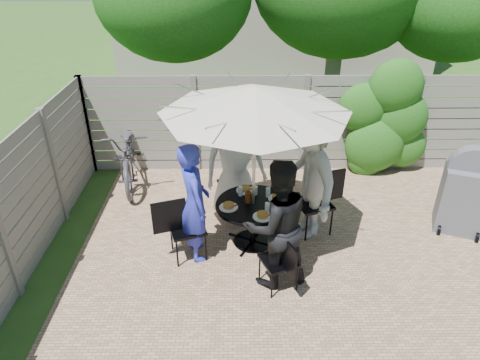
{
  "coord_description": "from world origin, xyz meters",
  "views": [
    {
      "loc": [
        -1.27,
        -4.36,
        3.88
      ],
      "look_at": [
        -1.21,
        0.87,
        0.95
      ],
      "focal_mm": 32.0,
      "sensor_mm": 36.0,
      "label": 1
    }
  ],
  "objects_px": {
    "plate_left": "(229,206)",
    "glass_back": "(240,191)",
    "bbq_grill": "(465,194)",
    "plate_front": "(262,216)",
    "bicycle": "(129,153)",
    "chair_back": "(233,194)",
    "person_left": "(194,203)",
    "chair_left": "(187,239)",
    "glass_right": "(268,192)",
    "person_back": "(235,160)",
    "chair_right": "(314,214)",
    "chair_front": "(279,271)",
    "person_right": "(309,177)",
    "plate_right": "(277,198)",
    "person_front": "(277,225)",
    "syrup_jug": "(248,197)",
    "plate_back": "(245,189)",
    "umbrella": "(255,99)",
    "patio_table": "(253,216)",
    "glass_front": "(267,207)",
    "coffee_cup": "(255,191)"
  },
  "relations": [
    {
      "from": "person_right",
      "to": "plate_right",
      "type": "bearing_deg",
      "value": -90.0
    },
    {
      "from": "glass_back",
      "to": "plate_right",
      "type": "bearing_deg",
      "value": -11.73
    },
    {
      "from": "chair_front",
      "to": "glass_right",
      "type": "bearing_deg",
      "value": -18.51
    },
    {
      "from": "chair_left",
      "to": "person_back",
      "type": "bearing_deg",
      "value": 39.76
    },
    {
      "from": "plate_front",
      "to": "bbq_grill",
      "type": "bearing_deg",
      "value": 12.27
    },
    {
      "from": "person_back",
      "to": "bicycle",
      "type": "xyz_separation_m",
      "value": [
        -1.91,
        1.14,
        -0.42
      ]
    },
    {
      "from": "chair_right",
      "to": "plate_front",
      "type": "xyz_separation_m",
      "value": [
        -0.81,
        -0.63,
        0.41
      ]
    },
    {
      "from": "person_left",
      "to": "glass_back",
      "type": "distance_m",
      "value": 0.78
    },
    {
      "from": "plate_right",
      "to": "bbq_grill",
      "type": "relative_size",
      "value": 0.19
    },
    {
      "from": "patio_table",
      "to": "person_right",
      "type": "distance_m",
      "value": 0.96
    },
    {
      "from": "person_left",
      "to": "chair_right",
      "type": "height_order",
      "value": "person_left"
    },
    {
      "from": "chair_right",
      "to": "glass_back",
      "type": "xyz_separation_m",
      "value": [
        -1.1,
        -0.07,
        0.46
      ]
    },
    {
      "from": "person_front",
      "to": "plate_left",
      "type": "height_order",
      "value": "person_front"
    },
    {
      "from": "coffee_cup",
      "to": "person_front",
      "type": "bearing_deg",
      "value": -77.99
    },
    {
      "from": "chair_front",
      "to": "glass_right",
      "type": "relative_size",
      "value": 6.03
    },
    {
      "from": "bbq_grill",
      "to": "chair_back",
      "type": "bearing_deg",
      "value": -168.7
    },
    {
      "from": "chair_front",
      "to": "person_back",
      "type": "bearing_deg",
      "value": -4.89
    },
    {
      "from": "umbrella",
      "to": "plate_left",
      "type": "xyz_separation_m",
      "value": [
        -0.34,
        -0.11,
        -1.48
      ]
    },
    {
      "from": "chair_left",
      "to": "glass_right",
      "type": "bearing_deg",
      "value": 3.98
    },
    {
      "from": "plate_left",
      "to": "bicycle",
      "type": "relative_size",
      "value": 0.12
    },
    {
      "from": "plate_right",
      "to": "person_left",
      "type": "bearing_deg",
      "value": -162.55
    },
    {
      "from": "plate_left",
      "to": "glass_back",
      "type": "bearing_deg",
      "value": 62.95
    },
    {
      "from": "person_front",
      "to": "plate_left",
      "type": "bearing_deg",
      "value": -66.55
    },
    {
      "from": "glass_right",
      "to": "plate_front",
      "type": "bearing_deg",
      "value": -101.73
    },
    {
      "from": "chair_front",
      "to": "chair_right",
      "type": "height_order",
      "value": "chair_right"
    },
    {
      "from": "plate_back",
      "to": "plate_right",
      "type": "xyz_separation_m",
      "value": [
        0.45,
        -0.24,
        0.0
      ]
    },
    {
      "from": "plate_front",
      "to": "syrup_jug",
      "type": "height_order",
      "value": "syrup_jug"
    },
    {
      "from": "person_left",
      "to": "person_right",
      "type": "distance_m",
      "value": 1.66
    },
    {
      "from": "chair_back",
      "to": "plate_right",
      "type": "relative_size",
      "value": 3.59
    },
    {
      "from": "bbq_grill",
      "to": "glass_front",
      "type": "bearing_deg",
      "value": -148.53
    },
    {
      "from": "glass_right",
      "to": "bicycle",
      "type": "height_order",
      "value": "bicycle"
    },
    {
      "from": "plate_back",
      "to": "bicycle",
      "type": "relative_size",
      "value": 0.12
    },
    {
      "from": "person_front",
      "to": "chair_right",
      "type": "relative_size",
      "value": 1.75
    },
    {
      "from": "person_left",
      "to": "syrup_jug",
      "type": "relative_size",
      "value": 10.7
    },
    {
      "from": "chair_right",
      "to": "glass_back",
      "type": "relative_size",
      "value": 7.11
    },
    {
      "from": "chair_back",
      "to": "syrup_jug",
      "type": "bearing_deg",
      "value": -0.77
    },
    {
      "from": "chair_left",
      "to": "bicycle",
      "type": "relative_size",
      "value": 0.45
    },
    {
      "from": "chair_back",
      "to": "plate_back",
      "type": "bearing_deg",
      "value": 2.95
    },
    {
      "from": "plate_front",
      "to": "person_left",
      "type": "bearing_deg",
      "value": 174.0
    },
    {
      "from": "umbrella",
      "to": "coffee_cup",
      "type": "xyz_separation_m",
      "value": [
        0.03,
        0.24,
        -1.44
      ]
    },
    {
      "from": "patio_table",
      "to": "person_right",
      "type": "xyz_separation_m",
      "value": [
        0.79,
        0.25,
        0.49
      ]
    },
    {
      "from": "person_left",
      "to": "person_front",
      "type": "bearing_deg",
      "value": -135.0
    },
    {
      "from": "bbq_grill",
      "to": "plate_front",
      "type": "bearing_deg",
      "value": -146.45
    },
    {
      "from": "chair_left",
      "to": "plate_left",
      "type": "xyz_separation_m",
      "value": [
        0.58,
        0.18,
        0.42
      ]
    },
    {
      "from": "chair_back",
      "to": "person_left",
      "type": "height_order",
      "value": "person_left"
    },
    {
      "from": "plate_front",
      "to": "plate_right",
      "type": "xyz_separation_m",
      "value": [
        0.24,
        0.45,
        0.0
      ]
    },
    {
      "from": "plate_back",
      "to": "glass_front",
      "type": "bearing_deg",
      "value": -62.94
    },
    {
      "from": "umbrella",
      "to": "person_front",
      "type": "height_order",
      "value": "umbrella"
    },
    {
      "from": "syrup_jug",
      "to": "plate_left",
      "type": "bearing_deg",
      "value": -153.09
    },
    {
      "from": "glass_right",
      "to": "coffee_cup",
      "type": "distance_m",
      "value": 0.2
    }
  ]
}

